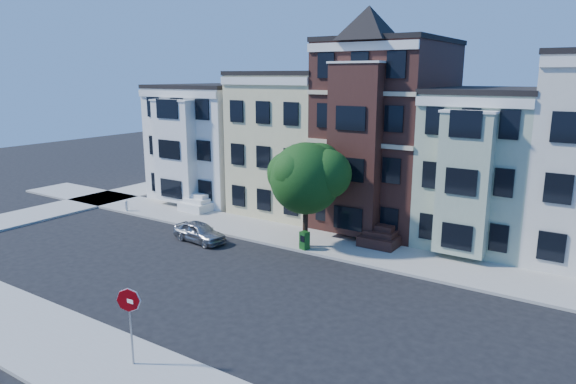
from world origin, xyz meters
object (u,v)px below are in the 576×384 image
Objects in this scene: parked_car at (199,232)px; newspaper_box at (305,240)px; street_tree at (306,183)px; stop_sign at (131,322)px; fire_hydrant at (126,207)px.

parked_car is 3.50× the size of newspaper_box.
parked_car reaches higher than newspaper_box.
street_tree is 14.37m from stop_sign.
stop_sign is (16.96, -13.65, 1.29)m from fire_hydrant.
street_tree is 3.32m from newspaper_box.
street_tree is 11.95× the size of fire_hydrant.
newspaper_box is 0.33× the size of stop_sign.
fire_hydrant is at bearing 83.44° from parked_car.
street_tree is 15.74m from fire_hydrant.
stop_sign is (1.61, -14.11, -2.21)m from street_tree.
newspaper_box reaches higher than fire_hydrant.
stop_sign is at bearing -83.48° from street_tree.
stop_sign is (1.38, -13.65, 1.08)m from newspaper_box.
stop_sign reaches higher than parked_car.
stop_sign reaches higher than fire_hydrant.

